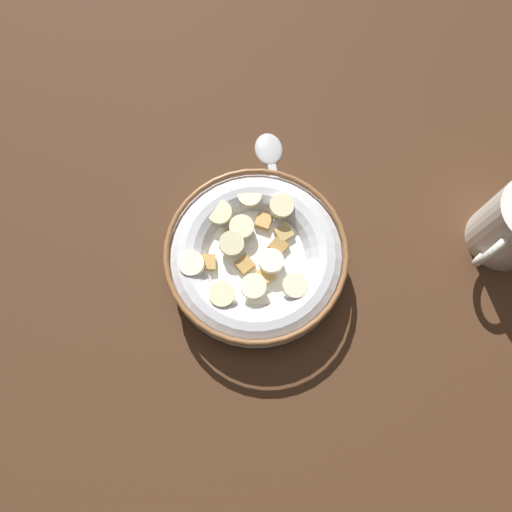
% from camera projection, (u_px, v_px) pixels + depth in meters
% --- Properties ---
extents(ground_plane, '(1.26, 1.26, 0.02)m').
position_uv_depth(ground_plane, '(256.00, 266.00, 0.56)').
color(ground_plane, '#472B19').
extents(cereal_bowl, '(0.20, 0.20, 0.05)m').
position_uv_depth(cereal_bowl, '(256.00, 257.00, 0.53)').
color(cereal_bowl, silver).
rests_on(cereal_bowl, ground_plane).
extents(spoon, '(0.11, 0.16, 0.01)m').
position_uv_depth(spoon, '(272.00, 165.00, 0.59)').
color(spoon, '#B7B7BC').
rests_on(spoon, ground_plane).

